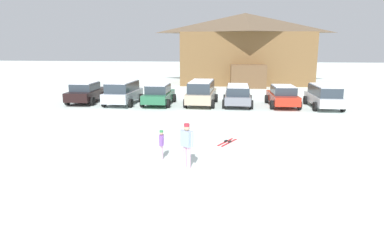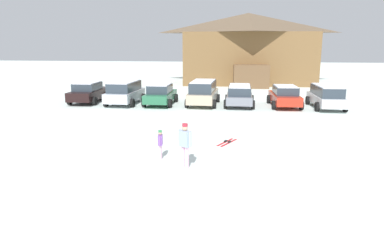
{
  "view_description": "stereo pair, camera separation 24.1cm",
  "coord_description": "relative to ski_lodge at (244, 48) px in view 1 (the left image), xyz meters",
  "views": [
    {
      "loc": [
        0.36,
        -9.7,
        4.47
      ],
      "look_at": [
        -1.38,
        6.63,
        1.07
      ],
      "focal_mm": 32.0,
      "sensor_mm": 36.0,
      "label": 1
    },
    {
      "loc": [
        0.6,
        -9.68,
        4.47
      ],
      "look_at": [
        -1.38,
        6.63,
        1.07
      ],
      "focal_mm": 32.0,
      "sensor_mm": 36.0,
      "label": 2
    }
  ],
  "objects": [
    {
      "name": "ground",
      "position": [
        -2.15,
        -31.6,
        -4.05
      ],
      "size": [
        160.0,
        160.0,
        0.0
      ],
      "primitive_type": "plane",
      "color": "silver"
    },
    {
      "name": "ski_lodge",
      "position": [
        0.0,
        0.0,
        0.0
      ],
      "size": [
        15.46,
        11.37,
        8.01
      ],
      "color": "brown",
      "rests_on": "ground"
    },
    {
      "name": "parked_black_sedan",
      "position": [
        -12.78,
        -15.93,
        -3.23
      ],
      "size": [
        2.22,
        4.41,
        1.6
      ],
      "color": "black",
      "rests_on": "ground"
    },
    {
      "name": "parked_silver_wagon",
      "position": [
        -9.71,
        -16.38,
        -3.11
      ],
      "size": [
        2.35,
        4.33,
        1.74
      ],
      "color": "silver",
      "rests_on": "ground"
    },
    {
      "name": "parked_green_coupe",
      "position": [
        -6.98,
        -16.32,
        -3.25
      ],
      "size": [
        2.16,
        4.11,
        1.57
      ],
      "color": "#296B47",
      "rests_on": "ground"
    },
    {
      "name": "parked_beige_suv",
      "position": [
        -3.78,
        -16.04,
        -3.08
      ],
      "size": [
        2.37,
        4.5,
        1.83
      ],
      "color": "#BCA98E",
      "rests_on": "ground"
    },
    {
      "name": "parked_grey_wagon",
      "position": [
        -1.09,
        -16.15,
        -3.21
      ],
      "size": [
        2.22,
        4.09,
        1.54
      ],
      "color": "gray",
      "rests_on": "ground"
    },
    {
      "name": "parked_red_sedan",
      "position": [
        2.17,
        -16.04,
        -3.26
      ],
      "size": [
        2.23,
        4.26,
        1.55
      ],
      "color": "red",
      "rests_on": "ground"
    },
    {
      "name": "parked_white_suv",
      "position": [
        5.0,
        -16.32,
        -3.16
      ],
      "size": [
        2.14,
        4.47,
        1.64
      ],
      "color": "silver",
      "rests_on": "ground"
    },
    {
      "name": "skier_child_in_purple_jacket",
      "position": [
        -4.36,
        -28.54,
        -3.39
      ],
      "size": [
        0.2,
        0.43,
        1.16
      ],
      "color": "#E5B3CD",
      "rests_on": "ground"
    },
    {
      "name": "skier_adult_in_blue_parka",
      "position": [
        -3.25,
        -29.41,
        -3.11
      ],
      "size": [
        0.51,
        0.44,
        1.67
      ],
      "color": "#EBB2CF",
      "rests_on": "ground"
    },
    {
      "name": "pair_of_skis",
      "position": [
        -1.77,
        -25.94,
        -4.03
      ],
      "size": [
        0.92,
        1.42,
        0.08
      ],
      "color": "red",
      "rests_on": "ground"
    }
  ]
}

